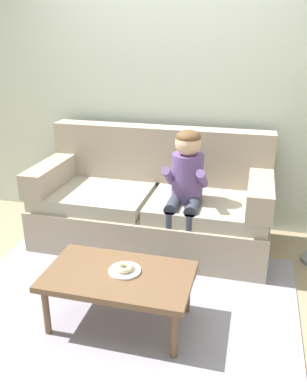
# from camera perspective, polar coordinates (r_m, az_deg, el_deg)

# --- Properties ---
(ground) EXTENTS (10.00, 10.00, 0.00)m
(ground) POSITION_cam_1_polar(r_m,az_deg,el_deg) (3.13, -3.39, -14.04)
(ground) COLOR #9E896B
(wall_back) EXTENTS (8.00, 0.10, 2.80)m
(wall_back) POSITION_cam_1_polar(r_m,az_deg,el_deg) (3.92, 2.58, 15.41)
(wall_back) COLOR beige
(wall_back) RESTS_ON ground
(area_rug) EXTENTS (2.42, 2.04, 0.01)m
(area_rug) POSITION_cam_1_polar(r_m,az_deg,el_deg) (2.93, -4.94, -16.67)
(area_rug) COLOR #9993A3
(area_rug) RESTS_ON ground
(couch) EXTENTS (2.06, 0.90, 1.01)m
(couch) POSITION_cam_1_polar(r_m,az_deg,el_deg) (3.68, -0.13, -1.82)
(couch) COLOR tan
(couch) RESTS_ON ground
(coffee_table) EXTENTS (0.95, 0.56, 0.38)m
(coffee_table) POSITION_cam_1_polar(r_m,az_deg,el_deg) (2.67, -4.92, -12.12)
(coffee_table) COLOR brown
(coffee_table) RESTS_ON ground
(person_child) EXTENTS (0.34, 0.58, 1.10)m
(person_child) POSITION_cam_1_polar(r_m,az_deg,el_deg) (3.30, 4.54, 1.16)
(person_child) COLOR #664C84
(person_child) RESTS_ON ground
(plate) EXTENTS (0.21, 0.21, 0.01)m
(plate) POSITION_cam_1_polar(r_m,az_deg,el_deg) (2.66, -4.07, -10.98)
(plate) COLOR white
(plate) RESTS_ON coffee_table
(donut) EXTENTS (0.16, 0.16, 0.04)m
(donut) POSITION_cam_1_polar(r_m,az_deg,el_deg) (2.64, -4.09, -10.52)
(donut) COLOR beige
(donut) RESTS_ON plate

